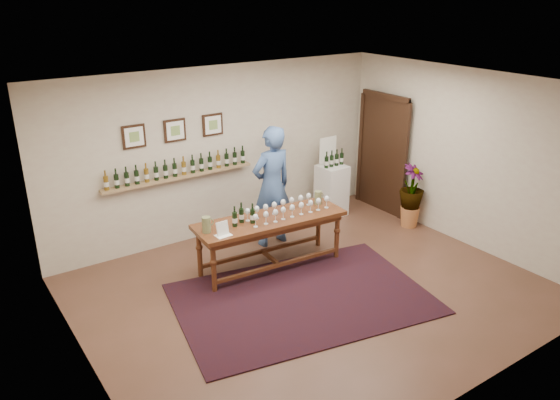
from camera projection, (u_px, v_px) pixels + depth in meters
ground at (313, 291)px, 7.54m from camera, size 6.00×6.00×0.00m
room_shell at (344, 156)px, 9.67m from camera, size 6.00×6.00×6.00m
rug at (302, 299)px, 7.35m from camera, size 3.69×2.82×0.02m
tasting_table at (270, 225)px, 7.97m from camera, size 2.30×0.90×0.80m
table_glasses at (288, 208)px, 8.01m from camera, size 1.45×0.34×0.20m
table_bottles at (242, 212)px, 7.68m from camera, size 0.34×0.23×0.34m
pitcher_left at (206, 225)px, 7.42m from camera, size 0.15×0.15×0.22m
pitcher_right at (318, 198)px, 8.39m from camera, size 0.14×0.14×0.21m
menu_card at (222, 228)px, 7.34m from camera, size 0.22×0.16×0.19m
display_pedestal at (332, 190)px, 9.94m from camera, size 0.48×0.48×0.93m
pedestal_bottles at (334, 158)px, 9.70m from camera, size 0.31×0.09×0.31m
info_sign at (328, 150)px, 9.79m from camera, size 0.38×0.03×0.52m
potted_plant at (411, 196)px, 9.40m from camera, size 0.64×0.64×0.96m
person at (272, 187)px, 8.62m from camera, size 0.73×0.50×1.96m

